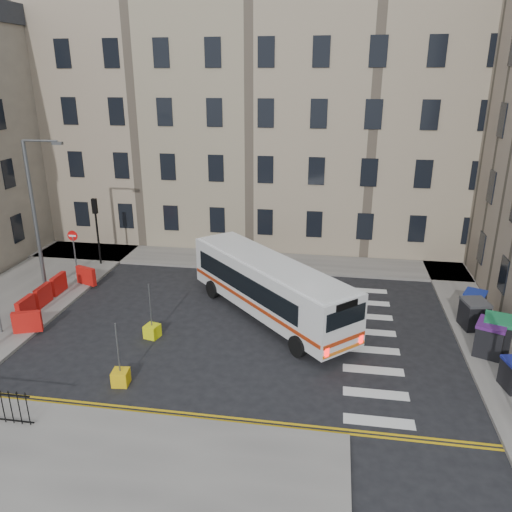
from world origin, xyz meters
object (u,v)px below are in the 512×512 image
(streetlamp, at_px, (35,216))
(wheelie_bin_b, at_px, (490,338))
(wheelie_bin_c, at_px, (497,334))
(wheelie_bin_d, at_px, (474,314))
(bollard_yellow, at_px, (152,331))
(bollard_chevron, at_px, (121,377))
(wheelie_bin_e, at_px, (474,304))
(bus, at_px, (269,286))

(streetlamp, height_order, wheelie_bin_b, streetlamp)
(wheelie_bin_c, relative_size, wheelie_bin_d, 1.15)
(bollard_yellow, distance_m, bollard_chevron, 3.69)
(bollard_yellow, bearing_deg, wheelie_bin_e, 16.34)
(wheelie_bin_b, distance_m, wheelie_bin_d, 2.35)
(bollard_yellow, height_order, bollard_chevron, same)
(bus, xyz_separation_m, bollard_yellow, (-4.90, -2.89, -1.34))
(streetlamp, xyz_separation_m, bollard_yellow, (7.33, -3.62, -4.04))
(wheelie_bin_b, distance_m, wheelie_bin_c, 0.57)
(wheelie_bin_d, bearing_deg, streetlamp, 166.83)
(bus, bearing_deg, wheelie_bin_c, -53.70)
(bus, relative_size, bollard_yellow, 15.28)
(wheelie_bin_b, relative_size, wheelie_bin_e, 1.17)
(wheelie_bin_c, bearing_deg, bollard_chevron, -144.13)
(streetlamp, relative_size, bollard_chevron, 13.57)
(wheelie_bin_c, bearing_deg, wheelie_bin_d, 121.32)
(bus, xyz_separation_m, bollard_chevron, (-4.79, -6.58, -1.34))
(bollard_chevron, bearing_deg, wheelie_bin_b, 16.87)
(bollard_yellow, bearing_deg, wheelie_bin_c, 4.17)
(wheelie_bin_d, bearing_deg, bollard_yellow, -179.73)
(wheelie_bin_c, height_order, bollard_yellow, wheelie_bin_c)
(streetlamp, distance_m, bollard_chevron, 11.19)
(bus, relative_size, wheelie_bin_c, 5.74)
(streetlamp, distance_m, bollard_yellow, 9.12)
(wheelie_bin_c, xyz_separation_m, wheelie_bin_d, (-0.46, 1.92, -0.06))
(wheelie_bin_e, relative_size, bollard_yellow, 2.31)
(wheelie_bin_c, bearing_deg, bollard_yellow, -157.91)
(wheelie_bin_b, bearing_deg, wheelie_bin_c, 71.32)
(wheelie_bin_e, bearing_deg, bollard_chevron, -126.96)
(bollard_chevron, bearing_deg, wheelie_bin_c, 17.96)
(wheelie_bin_c, relative_size, bollard_yellow, 2.66)
(bollard_chevron, bearing_deg, wheelie_bin_e, 28.74)
(bus, relative_size, wheelie_bin_b, 5.64)
(streetlamp, relative_size, wheelie_bin_c, 5.10)
(bollard_yellow, xyz_separation_m, bollard_chevron, (0.11, -3.69, 0.00))
(bus, height_order, bollard_chevron, bus)
(wheelie_bin_c, bearing_deg, bus, -172.40)
(wheelie_bin_b, bearing_deg, wheelie_bin_d, 115.26)
(wheelie_bin_b, distance_m, wheelie_bin_e, 3.65)
(wheelie_bin_b, xyz_separation_m, bollard_yellow, (-14.45, -0.66, -0.57))
(bollard_yellow, relative_size, bollard_chevron, 1.00)
(wheelie_bin_c, distance_m, wheelie_bin_d, 1.98)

